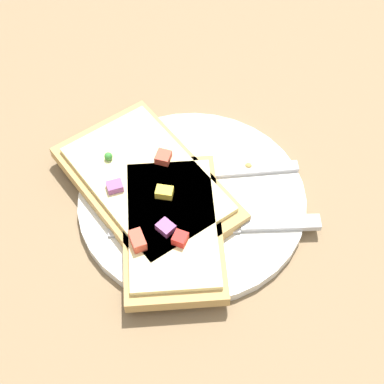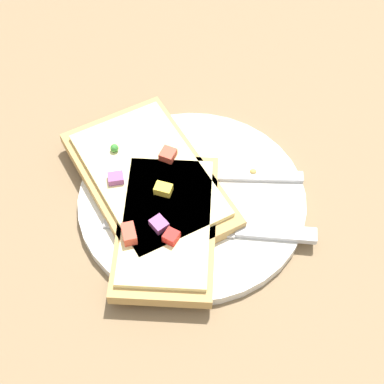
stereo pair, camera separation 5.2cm
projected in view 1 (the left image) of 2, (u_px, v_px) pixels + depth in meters
The scene contains 7 objects.
ground_plane at pixel (192, 204), 0.69m from camera, with size 4.00×4.00×0.00m, color #7F6647.
plate at pixel (192, 201), 0.69m from camera, with size 0.24×0.24×0.01m.
fork at pixel (196, 174), 0.70m from camera, with size 0.20×0.07×0.01m.
knife at pixel (231, 225), 0.66m from camera, with size 0.21×0.09×0.01m.
pizza_slice_main at pixel (147, 183), 0.68m from camera, with size 0.17×0.23×0.03m.
pizza_slice_corner at pixel (172, 227), 0.65m from camera, with size 0.14×0.19×0.03m.
crumb_scatter at pixel (206, 205), 0.67m from camera, with size 0.15×0.09×0.01m.
Camera 1 is at (-0.14, -0.37, 0.57)m, focal length 60.00 mm.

